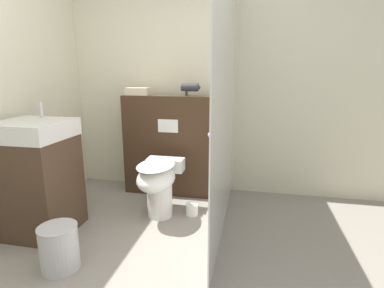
{
  "coord_description": "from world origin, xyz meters",
  "views": [
    {
      "loc": [
        0.68,
        -1.43,
        1.36
      ],
      "look_at": [
        0.14,
        1.16,
        0.72
      ],
      "focal_mm": 28.0,
      "sensor_mm": 36.0,
      "label": 1
    }
  ],
  "objects_px": {
    "toilet": "(158,182)",
    "sink_vanity": "(37,178)",
    "hair_drier": "(191,87)",
    "waste_bin": "(59,248)"
  },
  "relations": [
    {
      "from": "hair_drier",
      "to": "waste_bin",
      "type": "relative_size",
      "value": 0.64
    },
    {
      "from": "toilet",
      "to": "sink_vanity",
      "type": "bearing_deg",
      "value": -153.75
    },
    {
      "from": "toilet",
      "to": "sink_vanity",
      "type": "relative_size",
      "value": 0.56
    },
    {
      "from": "waste_bin",
      "to": "sink_vanity",
      "type": "bearing_deg",
      "value": 137.53
    },
    {
      "from": "toilet",
      "to": "waste_bin",
      "type": "height_order",
      "value": "toilet"
    },
    {
      "from": "hair_drier",
      "to": "waste_bin",
      "type": "bearing_deg",
      "value": -112.64
    },
    {
      "from": "toilet",
      "to": "hair_drier",
      "type": "bearing_deg",
      "value": 73.12
    },
    {
      "from": "hair_drier",
      "to": "waste_bin",
      "type": "distance_m",
      "value": 1.92
    },
    {
      "from": "toilet",
      "to": "hair_drier",
      "type": "distance_m",
      "value": 1.06
    },
    {
      "from": "toilet",
      "to": "sink_vanity",
      "type": "height_order",
      "value": "sink_vanity"
    }
  ]
}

